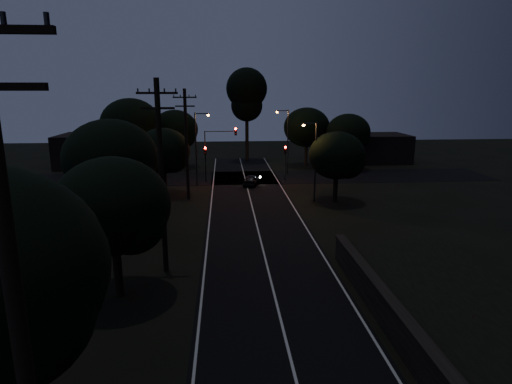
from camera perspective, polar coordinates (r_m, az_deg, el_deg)
road_surface at (r=41.29m, az=-0.75°, el=-1.07°), size 60.00×70.00×0.03m
utility_pole_near at (r=8.66m, az=-28.93°, el=-16.68°), size 2.20×0.30×12.00m
utility_pole_mid at (r=24.47m, az=-12.52°, el=2.25°), size 2.20×0.30×11.00m
utility_pole_far at (r=41.21m, az=-9.26°, el=6.48°), size 2.20×0.30×10.50m
tree_left_b at (r=22.07m, az=-18.12°, el=-2.11°), size 5.69×5.69×7.23m
tree_left_c at (r=31.99m, az=-18.40°, el=3.92°), size 6.66×6.66×8.42m
tree_left_d at (r=43.47m, az=-12.05°, el=5.24°), size 5.32×5.32×6.76m
tree_far_nw at (r=59.22m, az=-10.53°, el=8.08°), size 6.16×6.16×7.80m
tree_far_w at (r=55.93m, az=-16.12°, el=8.58°), size 7.38×7.38×9.41m
tree_far_ne at (r=60.02m, az=7.00°, el=8.42°), size 6.37×6.37×8.05m
tree_far_e at (r=58.37m, az=12.41°, el=7.63°), size 5.80×5.80×7.35m
tree_right_a at (r=40.56m, az=11.00°, el=4.63°), size 5.24×5.24×6.66m
tall_pine at (r=63.87m, az=-1.24°, el=12.91°), size 5.96×5.96×13.55m
building_left at (r=63.77m, az=-20.33°, el=5.26°), size 10.00×8.00×4.40m
building_right at (r=66.27m, az=15.61°, el=5.70°), size 9.00×7.00×4.00m
signal_left at (r=49.38m, az=-6.76°, el=4.59°), size 0.28×0.35×4.10m
signal_right at (r=49.84m, az=3.90°, el=4.73°), size 0.28×0.35×4.10m
signal_mast at (r=49.13m, az=-4.84°, el=6.36°), size 3.70×0.35×6.25m
streetlight_a at (r=47.20m, az=-7.78°, el=6.36°), size 1.66×0.26×8.00m
streetlight_b at (r=53.65m, az=4.07°, el=7.29°), size 1.66×0.26×8.00m
streetlight_c at (r=40.11m, az=7.70°, el=4.71°), size 1.46×0.26×7.50m
car at (r=47.67m, az=-0.58°, el=1.64°), size 2.40×3.81×1.21m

